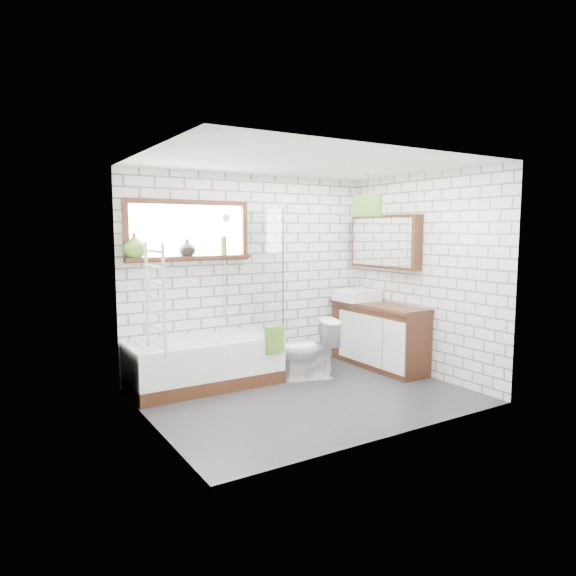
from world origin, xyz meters
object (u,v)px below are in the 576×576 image
bathtub (205,363)px  pendant (368,206)px  toilet (308,349)px  vanity (378,335)px  basin (357,295)px

bathtub → pendant: pendant is taller
bathtub → pendant: size_ratio=4.86×
toilet → vanity: bearing=105.8°
bathtub → vanity: 2.32m
vanity → bathtub: bearing=169.9°
toilet → bathtub: bearing=-89.8°
vanity → toilet: (-1.10, 0.04, -0.06)m
bathtub → pendant: (1.98, -0.51, 1.82)m
bathtub → vanity: size_ratio=1.17×
basin → pendant: bearing=-116.8°
vanity → basin: (-0.06, 0.39, 0.50)m
vanity → toilet: 1.10m
basin → toilet: size_ratio=0.71×
pendant → toilet: bearing=170.5°
vanity → toilet: size_ratio=2.02×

